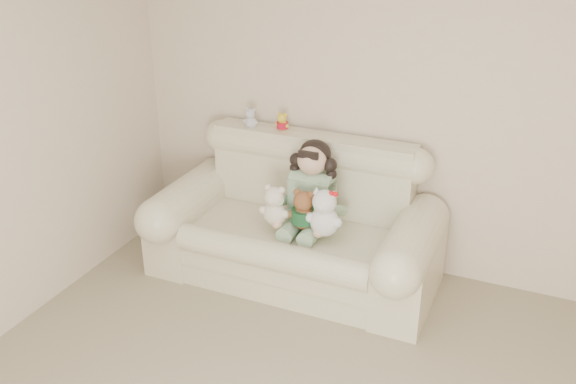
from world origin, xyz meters
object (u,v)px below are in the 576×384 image
Objects in this scene: seated_child at (312,184)px; white_cat at (325,208)px; sofa at (293,216)px; cream_teddy at (275,202)px; brown_teddy at (304,206)px.

white_cat is (0.18, -0.23, -0.05)m from seated_child.
sofa reaches higher than white_cat.
white_cat is at bearing 10.18° from cream_teddy.
white_cat is 0.38m from cream_teddy.
brown_teddy is at bearing 17.20° from cream_teddy.
seated_child is 0.22m from brown_teddy.
seated_child is 0.30m from cream_teddy.
cream_teddy is (-0.21, -0.02, 0.00)m from brown_teddy.
sofa is 6.00× the size of brown_teddy.
sofa is at bearing -141.82° from seated_child.
sofa is at bearing 71.13° from cream_teddy.
white_cat is 1.16× the size of cream_teddy.
white_cat is (0.17, -0.03, 0.03)m from brown_teddy.
cream_teddy reaches higher than brown_teddy.
brown_teddy is (0.13, -0.12, 0.16)m from sofa.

